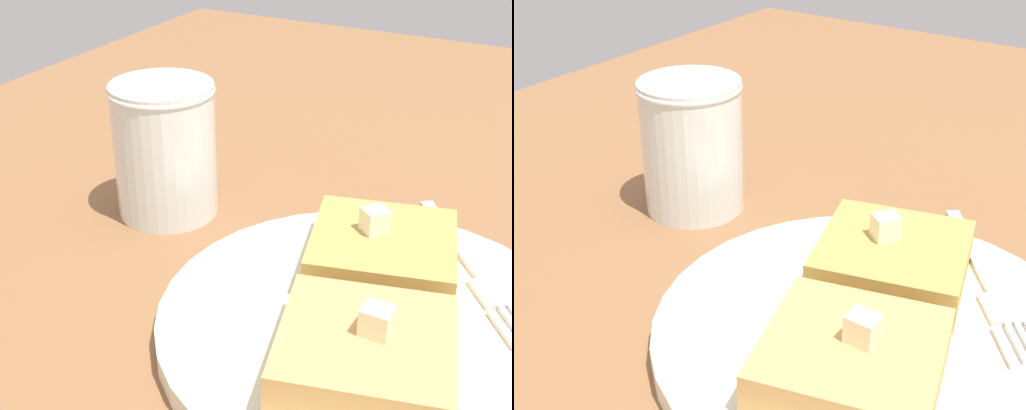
{
  "view_description": "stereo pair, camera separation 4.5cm",
  "coord_description": "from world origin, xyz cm",
  "views": [
    {
      "loc": [
        -33.73,
        1.18,
        28.0
      ],
      "look_at": [
        1.62,
        20.12,
        6.39
      ],
      "focal_mm": 50.0,
      "sensor_mm": 36.0,
      "label": 1
    },
    {
      "loc": [
        -31.36,
        -2.7,
        28.0
      ],
      "look_at": [
        1.62,
        20.12,
        6.39
      ],
      "focal_mm": 50.0,
      "sensor_mm": 36.0,
      "label": 2
    }
  ],
  "objects": [
    {
      "name": "plate",
      "position": [
        -1.9,
        10.71,
        2.72
      ],
      "size": [
        24.69,
        24.69,
        1.43
      ],
      "color": "silver",
      "rests_on": "table_surface"
    },
    {
      "name": "butter_pat_primary",
      "position": [
        -6.43,
        9.12,
        6.59
      ],
      "size": [
        1.4,
        1.54,
        1.5
      ],
      "primitive_type": "cube",
      "rotation": [
        0.0,
        0.0,
        1.54
      ],
      "color": "beige",
      "rests_on": "toast_slice_left"
    },
    {
      "name": "toast_slice_middle",
      "position": [
        2.85,
        11.93,
        4.58
      ],
      "size": [
        10.54,
        10.56,
        2.51
      ],
      "primitive_type": "cube",
      "rotation": [
        0.0,
        0.0,
        0.25
      ],
      "color": "tan",
      "rests_on": "plate"
    },
    {
      "name": "toast_slice_left",
      "position": [
        -6.64,
        9.49,
        4.58
      ],
      "size": [
        10.54,
        10.56,
        2.51
      ],
      "primitive_type": "cube",
      "rotation": [
        0.0,
        0.0,
        0.25
      ],
      "color": "tan",
      "rests_on": "plate"
    },
    {
      "name": "butter_pat_secondary",
      "position": [
        3.01,
        12.63,
        6.59
      ],
      "size": [
        2.02,
        2.0,
        1.5
      ],
      "primitive_type": "cube",
      "rotation": [
        0.0,
        0.0,
        2.47
      ],
      "color": "#F6EFC7",
      "rests_on": "toast_slice_middle"
    },
    {
      "name": "syrup_jar",
      "position": [
        5.14,
        29.54,
        6.38
      ],
      "size": [
        7.65,
        7.65,
        10.03
      ],
      "color": "#471E07",
      "rests_on": "table_surface"
    },
    {
      "name": "fork",
      "position": [
        5.2,
        6.49,
        3.5
      ],
      "size": [
        13.72,
        10.66,
        0.36
      ],
      "color": "silver",
      "rests_on": "plate"
    }
  ]
}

